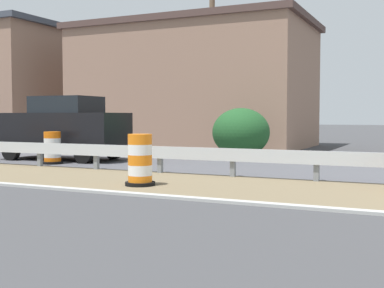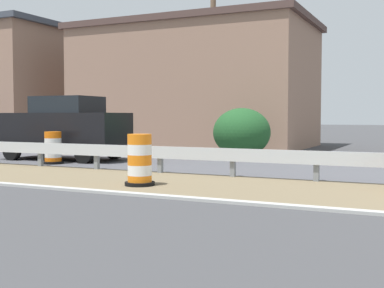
# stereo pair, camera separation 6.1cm
# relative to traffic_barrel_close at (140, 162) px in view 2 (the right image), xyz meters

# --- Properties ---
(traffic_barrel_close) EXTENTS (0.65, 0.65, 1.12)m
(traffic_barrel_close) POSITION_rel_traffic_barrel_close_xyz_m (0.00, 0.00, 0.00)
(traffic_barrel_close) COLOR orange
(traffic_barrel_close) RESTS_ON ground
(traffic_barrel_mid) EXTENTS (0.66, 0.66, 1.02)m
(traffic_barrel_mid) POSITION_rel_traffic_barrel_close_xyz_m (3.11, 5.08, -0.05)
(traffic_barrel_mid) COLOR orange
(traffic_barrel_mid) RESTS_ON ground
(car_trailing_far_lane) EXTENTS (2.13, 4.55, 2.17)m
(car_trailing_far_lane) POSITION_rel_traffic_barrel_close_xyz_m (4.44, 5.73, 0.58)
(car_trailing_far_lane) COLOR black
(car_trailing_far_lane) RESTS_ON ground
(roadside_shop_near) EXTENTS (6.89, 11.67, 6.07)m
(roadside_shop_near) POSITION_rel_traffic_barrel_close_xyz_m (13.82, 5.11, 2.54)
(roadside_shop_near) COLOR #93705B
(roadside_shop_near) RESTS_ON ground
(utility_pole_near) EXTENTS (0.24, 1.80, 8.00)m
(utility_pole_near) POSITION_rel_traffic_barrel_close_xyz_m (11.24, 3.06, 3.65)
(utility_pole_near) COLOR brown
(utility_pole_near) RESTS_ON ground
(bush_roadside) EXTENTS (2.13, 2.13, 1.81)m
(bush_roadside) POSITION_rel_traffic_barrel_close_xyz_m (8.34, 0.66, 0.40)
(bush_roadside) COLOR #1E4C23
(bush_roadside) RESTS_ON ground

